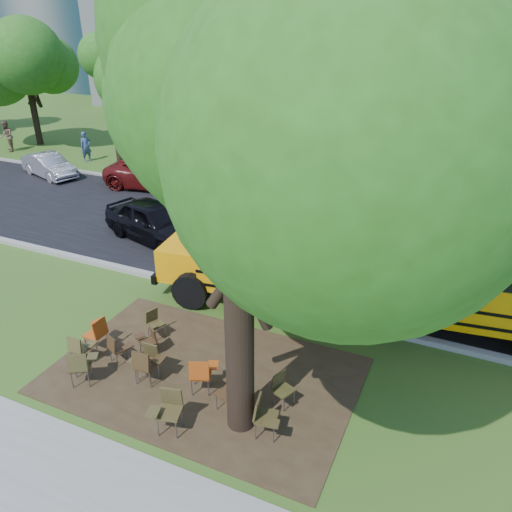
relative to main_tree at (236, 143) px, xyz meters
The scene contains 28 objects.
ground 6.52m from the main_tree, 148.78° to the left, with size 160.00×160.00×0.00m, color #32531A.
dirt_patch 6.09m from the main_tree, 145.87° to the left, with size 7.00×4.50×0.03m, color #382819.
asphalt_road 10.59m from the main_tree, 106.24° to the left, with size 80.00×8.00×0.04m, color black.
kerb_near 7.72m from the main_tree, 118.81° to the left, with size 80.00×0.25×0.14m, color gray.
kerb_far 14.08m from the main_tree, 101.11° to the left, with size 80.00×0.25×0.14m, color gray.
bg_tree_0 20.53m from the main_tree, 134.95° to the left, with size 5.20×5.20×7.18m.
bg_tree_1 27.89m from the main_tree, 143.72° to the left, with size 6.00×6.00×8.40m.
bg_tree_2 19.10m from the main_tree, 113.13° to the left, with size 4.80×4.80×6.62m.
main_tree is the anchor object (origin of this frame).
school_bus 7.27m from the main_tree, 66.85° to the left, with size 13.23×4.46×3.18m.
chair_0 6.87m from the main_tree, behind, with size 0.54×0.51×0.83m.
chair_1 6.45m from the main_tree, behind, with size 0.64×0.51×0.80m.
chair_2 6.50m from the main_tree, behind, with size 0.62×0.77×0.93m.
chair_3 5.91m from the main_tree, behind, with size 0.57×0.53×0.88m.
chair_4 5.82m from the main_tree, behind, with size 0.62×0.59×0.95m.
chair_5 5.44m from the main_tree, 149.53° to the right, with size 0.66×0.70×0.96m.
chair_6 5.31m from the main_tree, 145.21° to the left, with size 0.54×0.69×0.88m.
chair_7 5.29m from the main_tree, 11.63° to the right, with size 0.65×0.63×0.93m.
chair_8 6.84m from the main_tree, 169.92° to the left, with size 0.56×0.64×0.96m.
chair_9 6.29m from the main_tree, 159.38° to the left, with size 0.65×0.52×0.77m.
chair_10 6.59m from the main_tree, 151.65° to the left, with size 0.49×0.62×0.79m.
chair_11 5.41m from the main_tree, 158.09° to the left, with size 0.64×0.74×0.95m.
chair_12 5.44m from the main_tree, 57.52° to the left, with size 0.51×0.64×0.80m.
black_car 11.12m from the main_tree, 134.71° to the left, with size 1.77×4.39×1.50m, color black.
bg_car_silver 20.77m from the main_tree, 145.35° to the left, with size 1.26×3.62×1.19m, color #939397.
bg_car_red 16.81m from the main_tree, 129.83° to the left, with size 2.45×5.31×1.47m, color #57100F.
pedestrian_a 22.85m from the main_tree, 139.15° to the left, with size 0.61×0.40×1.67m, color #384A7F.
pedestrian_b 27.33m from the main_tree, 147.79° to the left, with size 0.90×0.70×1.85m, color brown.
Camera 1 is at (5.97, -8.43, 7.67)m, focal length 35.00 mm.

